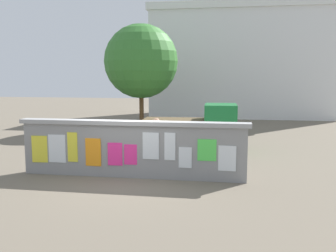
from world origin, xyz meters
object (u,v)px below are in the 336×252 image
at_px(auto_rickshaw_truck, 195,128).
at_px(motorcycle, 92,139).
at_px(person_walking, 156,138).
at_px(tree_roadside, 141,61).
at_px(bicycle_near, 115,155).

height_order(auto_rickshaw_truck, motorcycle, auto_rickshaw_truck).
bearing_deg(auto_rickshaw_truck, person_walking, -107.08).
bearing_deg(motorcycle, tree_roadside, 86.64).
bearing_deg(bicycle_near, auto_rickshaw_truck, 51.76).
height_order(auto_rickshaw_truck, person_walking, auto_rickshaw_truck).
bearing_deg(auto_rickshaw_truck, motorcycle, -171.74).
bearing_deg(person_walking, motorcycle, 141.53).
xyz_separation_m(motorcycle, tree_roadside, (0.39, 6.64, 3.25)).
xyz_separation_m(motorcycle, person_walking, (3.04, -2.42, 0.52)).
distance_m(auto_rickshaw_truck, person_walking, 3.13).
height_order(motorcycle, person_walking, person_walking).
xyz_separation_m(bicycle_near, person_walking, (1.39, -0.06, 0.62)).
xyz_separation_m(auto_rickshaw_truck, tree_roadside, (-3.57, 6.07, 2.81)).
bearing_deg(person_walking, bicycle_near, 177.55).
bearing_deg(person_walking, tree_roadside, 106.31).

